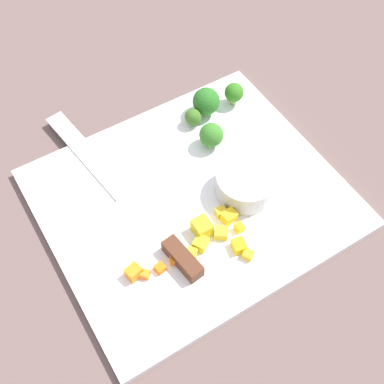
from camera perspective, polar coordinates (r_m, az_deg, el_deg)
ground_plane at (r=0.72m, az=0.00°, el=-0.98°), size 4.00×4.00×0.00m
cutting_board at (r=0.72m, az=0.00°, el=-0.72°), size 0.41×0.35×0.01m
prep_bowl at (r=0.71m, az=6.09°, el=0.93°), size 0.08×0.08×0.04m
chef_knife at (r=0.69m, az=-5.50°, el=-2.69°), size 0.07×0.36×0.02m
carrot_dice_0 at (r=0.65m, az=-6.59°, el=-8.98°), size 0.02×0.02×0.02m
carrot_dice_1 at (r=0.66m, az=-2.04°, el=-7.63°), size 0.01×0.02×0.01m
carrot_dice_2 at (r=0.65m, az=-5.32°, el=-9.23°), size 0.02×0.02×0.01m
carrot_dice_3 at (r=0.65m, az=-3.62°, el=-8.56°), size 0.01×0.01×0.01m
pepper_dice_0 at (r=0.69m, az=3.29°, el=-2.27°), size 0.02×0.01×0.01m
pepper_dice_1 at (r=0.66m, az=6.34°, el=-7.05°), size 0.02×0.02×0.01m
pepper_dice_2 at (r=0.68m, az=5.36°, el=-4.02°), size 0.01×0.01×0.01m
pepper_dice_3 at (r=0.67m, az=5.32°, el=-6.06°), size 0.02×0.02×0.01m
pepper_dice_4 at (r=0.66m, az=0.02°, el=-6.94°), size 0.02×0.02×0.01m
pepper_dice_5 at (r=0.67m, az=1.00°, el=-5.83°), size 0.02×0.02×0.01m
pepper_dice_6 at (r=0.69m, az=4.20°, el=-2.77°), size 0.02×0.02×0.02m
pepper_dice_7 at (r=0.67m, az=1.14°, el=-4.01°), size 0.02×0.02×0.02m
pepper_dice_8 at (r=0.68m, az=3.44°, el=-4.57°), size 0.02×0.02×0.01m
broccoli_floret_0 at (r=0.81m, az=4.76°, el=11.08°), size 0.03×0.03×0.04m
broccoli_floret_1 at (r=0.80m, az=1.61°, el=10.16°), size 0.04×0.04×0.05m
broccoli_floret_2 at (r=0.75m, az=2.19°, el=6.42°), size 0.04×0.04×0.04m
broccoli_floret_3 at (r=0.79m, az=0.11°, el=8.46°), size 0.03×0.03×0.03m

